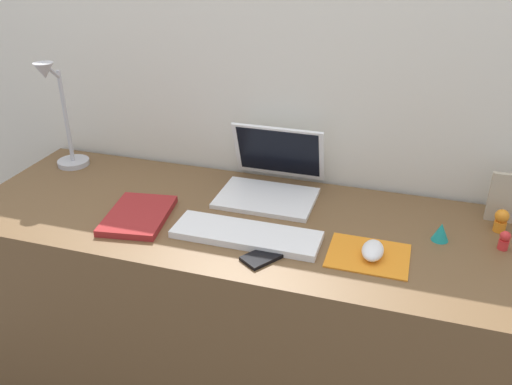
% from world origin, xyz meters
% --- Properties ---
extents(back_wall, '(2.97, 0.05, 1.37)m').
position_xyz_m(back_wall, '(0.00, 0.34, 0.68)').
color(back_wall, silver).
rests_on(back_wall, ground_plane).
extents(desk, '(1.77, 0.60, 0.74)m').
position_xyz_m(desk, '(0.00, 0.00, 0.37)').
color(desk, brown).
rests_on(desk, ground_plane).
extents(laptop, '(0.30, 0.28, 0.20)m').
position_xyz_m(laptop, '(-0.01, 0.19, 0.79)').
color(laptop, white).
rests_on(laptop, desk).
extents(keyboard, '(0.41, 0.13, 0.02)m').
position_xyz_m(keyboard, '(0.00, -0.10, 0.75)').
color(keyboard, white).
rests_on(keyboard, desk).
extents(mousepad, '(0.21, 0.17, 0.00)m').
position_xyz_m(mousepad, '(0.33, -0.09, 0.74)').
color(mousepad, orange).
rests_on(mousepad, desk).
extents(mouse, '(0.06, 0.10, 0.03)m').
position_xyz_m(mouse, '(0.34, -0.10, 0.76)').
color(mouse, white).
rests_on(mouse, mousepad).
extents(cell_phone, '(0.12, 0.14, 0.01)m').
position_xyz_m(cell_phone, '(0.08, -0.18, 0.74)').
color(cell_phone, black).
rests_on(cell_phone, desk).
extents(desk_lamp, '(0.11, 0.15, 0.39)m').
position_xyz_m(desk_lamp, '(-0.75, 0.15, 0.92)').
color(desk_lamp, '#B7B7BC').
rests_on(desk_lamp, desk).
extents(notebook_pad, '(0.20, 0.26, 0.02)m').
position_xyz_m(notebook_pad, '(-0.34, -0.09, 0.75)').
color(notebook_pad, maroon).
rests_on(notebook_pad, desk).
extents(picture_frame, '(0.12, 0.02, 0.15)m').
position_xyz_m(picture_frame, '(0.69, 0.21, 0.81)').
color(picture_frame, '#B2A58C').
rests_on(picture_frame, desk).
extents(toy_figurine_red, '(0.03, 0.03, 0.05)m').
position_xyz_m(toy_figurine_red, '(0.67, 0.05, 0.77)').
color(toy_figurine_red, red).
rests_on(toy_figurine_red, desk).
extents(toy_figurine_orange, '(0.04, 0.04, 0.07)m').
position_xyz_m(toy_figurine_orange, '(0.67, 0.15, 0.78)').
color(toy_figurine_orange, orange).
rests_on(toy_figurine_orange, desk).
extents(toy_figurine_teal, '(0.05, 0.05, 0.05)m').
position_xyz_m(toy_figurine_teal, '(0.51, 0.04, 0.77)').
color(toy_figurine_teal, teal).
rests_on(toy_figurine_teal, desk).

